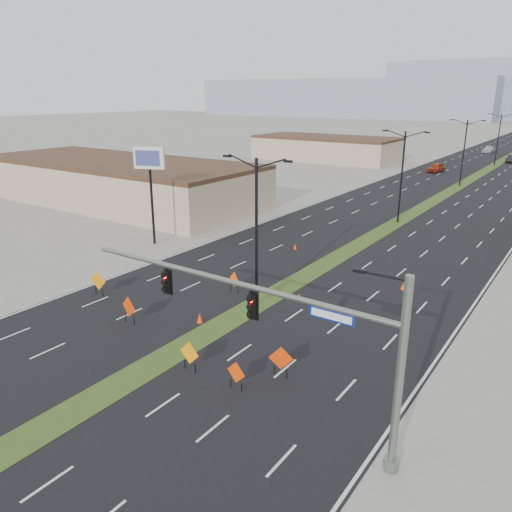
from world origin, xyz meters
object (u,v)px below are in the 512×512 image
Objects in this scene: streetlight_3 at (498,138)px; cone_0 at (200,318)px; streetlight_0 at (256,229)px; construction_sign_3 at (189,354)px; cone_3 at (295,247)px; streetlight_1 at (402,174)px; construction_sign_4 at (236,373)px; car_far at (488,150)px; construction_sign_1 at (129,308)px; construction_sign_0 at (98,282)px; cone_1 at (299,297)px; cone_2 at (403,286)px; construction_sign_2 at (234,280)px; construction_sign_5 at (281,359)px; car_left at (436,168)px; car_mid at (512,159)px; pole_sign_west at (149,166)px; signal_mast at (290,327)px; streetlight_2 at (464,151)px.

streetlight_3 reaches higher than cone_0.
construction_sign_3 is at bearing -77.47° from streetlight_0.
streetlight_0 is 14.27m from cone_3.
streetlight_1 reaches higher than construction_sign_4.
construction_sign_1 is at bearing -88.81° from car_far.
construction_sign_0 reaches higher than cone_1.
cone_2 is 1.05× the size of cone_3.
construction_sign_3 is at bearing -42.73° from construction_sign_2.
construction_sign_2 is (-2.68, -82.96, -4.52)m from streetlight_3.
streetlight_1 is 56.00m from streetlight_3.
cone_3 is (-10.49, 19.34, -0.71)m from construction_sign_5.
car_left is 75.65m from construction_sign_1.
car_mid is 2.64× the size of construction_sign_0.
car_far is (-5.68, 79.55, -4.67)m from streetlight_1.
cone_0 is at bearing -3.37° from construction_sign_0.
pole_sign_west reaches higher than car_far.
signal_mast is at bearing -9.03° from construction_sign_4.
cone_3 is (-2.95, 16.93, -0.05)m from cone_0.
car_left is 8.55× the size of cone_1.
construction_sign_2 reaches higher than cone_1.
signal_mast is 14.31m from construction_sign_1.
signal_mast is 94.39m from streetlight_3.
cone_3 is at bearing 120.10° from construction_sign_4.
car_mid is (-6.52, 101.34, -4.02)m from signal_mast.
cone_0 is (5.84, -73.02, -0.50)m from car_left.
streetlight_1 is at bearing -90.00° from streetlight_3.
cone_0 is at bearing -91.29° from streetlight_2.
construction_sign_2 is at bearing 116.09° from construction_sign_3.
cone_1 is at bearing -85.38° from streetlight_1.
car_mid is at bearing 75.05° from construction_sign_0.
pole_sign_west is at bearing 141.09° from construction_sign_3.
streetlight_1 reaches higher than pole_sign_west.
signal_mast reaches higher than cone_1.
construction_sign_0 is 3.15× the size of cone_1.
signal_mast reaches higher than car_left.
pole_sign_west reaches higher than construction_sign_0.
streetlight_0 is at bearing -41.61° from pole_sign_west.
car_left is at bearing -115.21° from streetlight_3.
construction_sign_0 is at bearing -86.83° from car_left.
car_mid reaches higher than cone_0.
cone_1 is at bearing -88.54° from streetlight_3.
signal_mast reaches higher than construction_sign_2.
streetlight_0 is 10.23m from construction_sign_3.
streetlight_0 is at bearing -130.96° from cone_2.
signal_mast is 9.18× the size of construction_sign_0.
streetlight_3 is 18.35× the size of cone_3.
streetlight_0 and streetlight_3 have the same top height.
car_far is at bearing 79.99° from construction_sign_0.
cone_1 is 1.03× the size of cone_3.
streetlight_1 is 5.99× the size of construction_sign_5.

